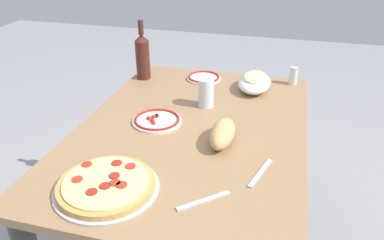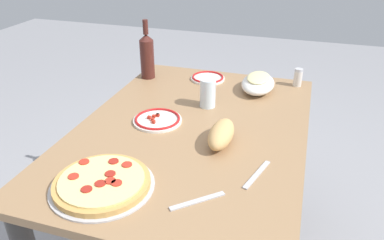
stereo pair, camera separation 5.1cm
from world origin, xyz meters
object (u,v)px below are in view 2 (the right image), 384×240
object	(u,v)px
water_glass	(208,93)
side_plate_far	(157,120)
dining_table	(192,153)
side_plate_near	(208,78)
pepperoni_pizza	(102,183)
baked_pasta_dish	(258,82)
bread_loaf	(221,134)
wine_bottle	(147,55)
spice_shaker	(298,77)

from	to	relation	value
water_glass	side_plate_far	world-z (taller)	water_glass
water_glass	side_plate_far	size ratio (longest dim) A/B	0.64
dining_table	side_plate_near	size ratio (longest dim) A/B	7.34
pepperoni_pizza	baked_pasta_dish	xyz separation A→B (m)	(0.86, -0.33, 0.03)
baked_pasta_dish	side_plate_near	bearing A→B (deg)	75.87
side_plate_far	bread_loaf	distance (m)	0.29
wine_bottle	side_plate_near	distance (m)	0.32
side_plate_far	side_plate_near	bearing A→B (deg)	-8.29
bread_loaf	water_glass	bearing A→B (deg)	24.31
dining_table	pepperoni_pizza	bearing A→B (deg)	161.61
baked_pasta_dish	spice_shaker	size ratio (longest dim) A/B	2.76
side_plate_near	bread_loaf	bearing A→B (deg)	-160.31
side_plate_far	spice_shaker	xyz separation A→B (m)	(0.54, -0.51, 0.03)
side_plate_near	bread_loaf	xyz separation A→B (m)	(-0.58, -0.21, 0.03)
wine_bottle	pepperoni_pizza	bearing A→B (deg)	-165.41
pepperoni_pizza	water_glass	distance (m)	0.65
pepperoni_pizza	spice_shaker	xyz separation A→B (m)	(0.98, -0.51, 0.03)
baked_pasta_dish	bread_loaf	distance (m)	0.52
pepperoni_pizza	wine_bottle	xyz separation A→B (m)	(0.87, 0.23, 0.10)
pepperoni_pizza	spice_shaker	bearing A→B (deg)	-27.34
baked_pasta_dish	water_glass	bearing A→B (deg)	142.42
side_plate_near	spice_shaker	bearing A→B (deg)	-83.36
pepperoni_pizza	spice_shaker	size ratio (longest dim) A/B	3.60
bread_loaf	dining_table	bearing A→B (deg)	58.02
wine_bottle	dining_table	bearing A→B (deg)	-139.41
dining_table	pepperoni_pizza	xyz separation A→B (m)	(-0.43, 0.14, 0.14)
side_plate_far	bread_loaf	bearing A→B (deg)	-106.88
pepperoni_pizza	spice_shaker	distance (m)	1.10
dining_table	spice_shaker	world-z (taller)	spice_shaker
side_plate_near	spice_shaker	distance (m)	0.44
baked_pasta_dish	spice_shaker	xyz separation A→B (m)	(0.12, -0.17, 0.00)
baked_pasta_dish	bread_loaf	xyz separation A→B (m)	(-0.51, 0.05, -0.00)
pepperoni_pizza	wine_bottle	distance (m)	0.90
side_plate_near	baked_pasta_dish	bearing A→B (deg)	-104.13
wine_bottle	side_plate_far	distance (m)	0.50
dining_table	water_glass	xyz separation A→B (m)	(0.20, -0.01, 0.18)
dining_table	pepperoni_pizza	size ratio (longest dim) A/B	3.97
water_glass	dining_table	bearing A→B (deg)	177.45
wine_bottle	baked_pasta_dish	bearing A→B (deg)	-90.33
dining_table	side_plate_far	world-z (taller)	side_plate_far
side_plate_near	wine_bottle	bearing A→B (deg)	101.80
side_plate_far	bread_loaf	xyz separation A→B (m)	(-0.08, -0.28, 0.03)
dining_table	pepperoni_pizza	world-z (taller)	pepperoni_pizza
side_plate_near	bread_loaf	distance (m)	0.62
water_glass	side_plate_near	size ratio (longest dim) A/B	0.73
bread_loaf	spice_shaker	distance (m)	0.67
water_glass	bread_loaf	xyz separation A→B (m)	(-0.28, -0.13, -0.02)
water_glass	pepperoni_pizza	bearing A→B (deg)	166.33
dining_table	spice_shaker	xyz separation A→B (m)	(0.55, -0.36, 0.16)
side_plate_far	spice_shaker	distance (m)	0.74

